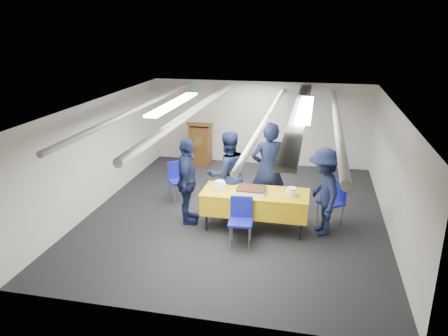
{
  "coord_description": "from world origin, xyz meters",
  "views": [
    {
      "loc": [
        1.52,
        -8.28,
        3.84
      ],
      "look_at": [
        -0.23,
        -0.2,
        1.05
      ],
      "focal_mm": 35.0,
      "sensor_mm": 36.0,
      "label": 1
    }
  ],
  "objects_px": {
    "sailor_b": "(228,174)",
    "sailor_d": "(324,192)",
    "sailor_c": "(187,182)",
    "chair_left": "(178,176)",
    "sheet_cake": "(251,190)",
    "sailor_a": "(268,169)",
    "serving_table": "(255,202)",
    "podium": "(200,143)",
    "chair_right": "(334,198)",
    "chair_near": "(241,216)"
  },
  "relations": [
    {
      "from": "sailor_b",
      "to": "sailor_c",
      "type": "xyz_separation_m",
      "value": [
        -0.7,
        -0.51,
        -0.03
      ]
    },
    {
      "from": "sailor_c",
      "to": "chair_left",
      "type": "bearing_deg",
      "value": 16.94
    },
    {
      "from": "serving_table",
      "to": "sailor_d",
      "type": "xyz_separation_m",
      "value": [
        1.26,
        0.1,
        0.28
      ]
    },
    {
      "from": "sheet_cake",
      "to": "sailor_a",
      "type": "xyz_separation_m",
      "value": [
        0.22,
        0.77,
        0.17
      ]
    },
    {
      "from": "sailor_a",
      "to": "sailor_d",
      "type": "bearing_deg",
      "value": 128.4
    },
    {
      "from": "podium",
      "to": "sailor_d",
      "type": "bearing_deg",
      "value": -47.08
    },
    {
      "from": "serving_table",
      "to": "chair_left",
      "type": "distance_m",
      "value": 2.23
    },
    {
      "from": "sailor_c",
      "to": "sailor_d",
      "type": "distance_m",
      "value": 2.61
    },
    {
      "from": "sailor_a",
      "to": "sailor_b",
      "type": "bearing_deg",
      "value": -7.94
    },
    {
      "from": "sheet_cake",
      "to": "chair_left",
      "type": "height_order",
      "value": "chair_left"
    },
    {
      "from": "sheet_cake",
      "to": "chair_right",
      "type": "relative_size",
      "value": 0.64
    },
    {
      "from": "chair_near",
      "to": "sailor_b",
      "type": "relative_size",
      "value": 0.49
    },
    {
      "from": "chair_near",
      "to": "serving_table",
      "type": "bearing_deg",
      "value": 74.76
    },
    {
      "from": "chair_right",
      "to": "sailor_c",
      "type": "bearing_deg",
      "value": -168.74
    },
    {
      "from": "chair_left",
      "to": "chair_right",
      "type": "bearing_deg",
      "value": -9.4
    },
    {
      "from": "chair_near",
      "to": "chair_right",
      "type": "xyz_separation_m",
      "value": [
        1.65,
        1.2,
        0.0
      ]
    },
    {
      "from": "sheet_cake",
      "to": "sailor_d",
      "type": "relative_size",
      "value": 0.33
    },
    {
      "from": "serving_table",
      "to": "sailor_d",
      "type": "height_order",
      "value": "sailor_d"
    },
    {
      "from": "sailor_a",
      "to": "sailor_c",
      "type": "distance_m",
      "value": 1.66
    },
    {
      "from": "podium",
      "to": "sailor_b",
      "type": "xyz_separation_m",
      "value": [
        1.43,
        -3.16,
        0.28
      ]
    },
    {
      "from": "serving_table",
      "to": "sailor_b",
      "type": "distance_m",
      "value": 0.9
    },
    {
      "from": "sheet_cake",
      "to": "sailor_c",
      "type": "height_order",
      "value": "sailor_c"
    },
    {
      "from": "sheet_cake",
      "to": "sailor_a",
      "type": "bearing_deg",
      "value": 74.36
    },
    {
      "from": "sailor_d",
      "to": "serving_table",
      "type": "bearing_deg",
      "value": -100.2
    },
    {
      "from": "podium",
      "to": "sailor_a",
      "type": "xyz_separation_m",
      "value": [
        2.22,
        -2.96,
        0.37
      ]
    },
    {
      "from": "chair_near",
      "to": "sailor_a",
      "type": "height_order",
      "value": "sailor_a"
    },
    {
      "from": "chair_near",
      "to": "chair_right",
      "type": "height_order",
      "value": "same"
    },
    {
      "from": "sheet_cake",
      "to": "sailor_c",
      "type": "relative_size",
      "value": 0.32
    },
    {
      "from": "sailor_d",
      "to": "sheet_cake",
      "type": "bearing_deg",
      "value": -98.85
    },
    {
      "from": "serving_table",
      "to": "sheet_cake",
      "type": "height_order",
      "value": "sheet_cake"
    },
    {
      "from": "podium",
      "to": "sailor_b",
      "type": "distance_m",
      "value": 3.48
    },
    {
      "from": "sailor_b",
      "to": "sailor_d",
      "type": "bearing_deg",
      "value": 132.64
    },
    {
      "from": "chair_left",
      "to": "sailor_d",
      "type": "height_order",
      "value": "sailor_d"
    },
    {
      "from": "chair_right",
      "to": "sailor_d",
      "type": "relative_size",
      "value": 0.52
    },
    {
      "from": "sheet_cake",
      "to": "chair_left",
      "type": "relative_size",
      "value": 0.64
    },
    {
      "from": "serving_table",
      "to": "podium",
      "type": "xyz_separation_m",
      "value": [
        -2.08,
        3.69,
        0.05
      ]
    },
    {
      "from": "chair_near",
      "to": "sailor_d",
      "type": "relative_size",
      "value": 0.52
    },
    {
      "from": "sailor_d",
      "to": "chair_right",
      "type": "bearing_deg",
      "value": 140.1
    },
    {
      "from": "sailor_a",
      "to": "sailor_d",
      "type": "relative_size",
      "value": 1.18
    },
    {
      "from": "serving_table",
      "to": "podium",
      "type": "height_order",
      "value": "podium"
    },
    {
      "from": "sailor_a",
      "to": "serving_table",
      "type": "bearing_deg",
      "value": 56.98
    },
    {
      "from": "podium",
      "to": "sailor_c",
      "type": "relative_size",
      "value": 0.72
    },
    {
      "from": "chair_right",
      "to": "sailor_c",
      "type": "height_order",
      "value": "sailor_c"
    },
    {
      "from": "sailor_c",
      "to": "sailor_d",
      "type": "relative_size",
      "value": 1.03
    },
    {
      "from": "chair_left",
      "to": "sailor_c",
      "type": "distance_m",
      "value": 1.31
    },
    {
      "from": "chair_near",
      "to": "sailor_b",
      "type": "xyz_separation_m",
      "value": [
        -0.49,
        1.14,
        0.36
      ]
    },
    {
      "from": "serving_table",
      "to": "podium",
      "type": "relative_size",
      "value": 1.61
    },
    {
      "from": "podium",
      "to": "serving_table",
      "type": "bearing_deg",
      "value": -60.61
    },
    {
      "from": "chair_left",
      "to": "sailor_a",
      "type": "distance_m",
      "value": 2.15
    },
    {
      "from": "podium",
      "to": "sailor_b",
      "type": "relative_size",
      "value": 0.7
    }
  ]
}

